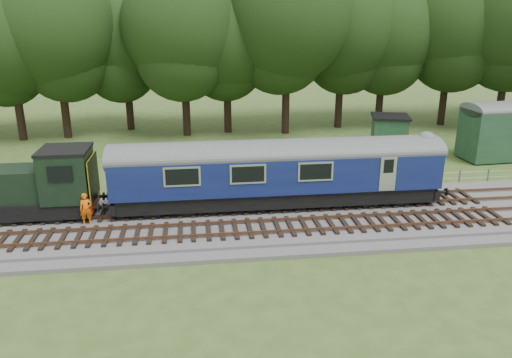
{
  "coord_description": "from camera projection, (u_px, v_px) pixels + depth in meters",
  "views": [
    {
      "loc": [
        0.92,
        -24.52,
        10.73
      ],
      "look_at": [
        4.19,
        1.4,
        2.0
      ],
      "focal_mm": 35.0,
      "sensor_mm": 36.0,
      "label": 1
    }
  ],
  "objects": [
    {
      "name": "track_north",
      "position": [
        181.0,
        209.0,
        27.55
      ],
      "size": [
        67.2,
        2.4,
        0.21
      ],
      "color": "black",
      "rests_on": "ballast"
    },
    {
      "name": "caravan",
      "position": [
        500.0,
        138.0,
        40.1
      ],
      "size": [
        5.22,
        3.83,
        2.3
      ],
      "primitive_type": "cube",
      "rotation": [
        0.0,
        0.0,
        0.37
      ],
      "color": "#A8A8A3",
      "rests_on": "ground"
    },
    {
      "name": "fence",
      "position": [
        182.0,
        197.0,
        30.6
      ],
      "size": [
        64.0,
        0.12,
        1.0
      ],
      "primitive_type": null,
      "color": "#6B6054",
      "rests_on": "ground"
    },
    {
      "name": "track_south",
      "position": [
        180.0,
        232.0,
        24.72
      ],
      "size": [
        67.2,
        2.4,
        0.21
      ],
      "color": "black",
      "rests_on": "ballast"
    },
    {
      "name": "tree_line",
      "position": [
        185.0,
        132.0,
        47.06
      ],
      "size": [
        70.0,
        8.0,
        18.0
      ],
      "primitive_type": null,
      "color": "black",
      "rests_on": "ground"
    },
    {
      "name": "worker",
      "position": [
        86.0,
        209.0,
        25.47
      ],
      "size": [
        0.68,
        0.51,
        1.69
      ],
      "primitive_type": "imported",
      "rotation": [
        0.0,
        0.0,
        0.18
      ],
      "color": "orange",
      "rests_on": "ballast"
    },
    {
      "name": "ballast",
      "position": [
        181.0,
        223.0,
        26.31
      ],
      "size": [
        70.0,
        7.0,
        0.35
      ],
      "primitive_type": "cube",
      "color": "#4C4C4F",
      "rests_on": "ground"
    },
    {
      "name": "ground",
      "position": [
        181.0,
        226.0,
        26.36
      ],
      "size": [
        120.0,
        120.0,
        0.0
      ],
      "primitive_type": "plane",
      "color": "#38551F",
      "rests_on": "ground"
    },
    {
      "name": "shed",
      "position": [
        389.0,
        130.0,
        42.4
      ],
      "size": [
        3.74,
        3.74,
        2.5
      ],
      "rotation": [
        0.0,
        0.0,
        -0.26
      ],
      "color": "#1B3D25",
      "rests_on": "ground"
    },
    {
      "name": "dmu_railcar",
      "position": [
        278.0,
        168.0,
        27.49
      ],
      "size": [
        18.05,
        2.86,
        3.88
      ],
      "color": "black",
      "rests_on": "ground"
    },
    {
      "name": "shunter_loco",
      "position": [
        15.0,
        189.0,
        26.04
      ],
      "size": [
        8.91,
        2.6,
        3.38
      ],
      "color": "black",
      "rests_on": "ground"
    }
  ]
}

